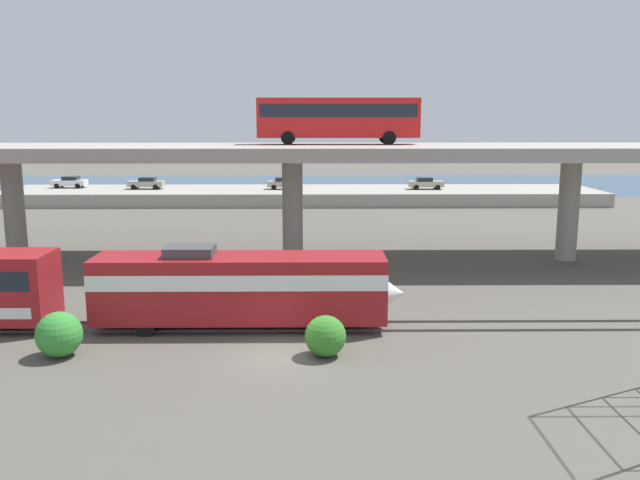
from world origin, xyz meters
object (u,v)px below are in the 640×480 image
object	(u,v)px
transit_bus_on_overpass	(338,116)
parked_car_1	(285,183)
parked_car_2	(426,183)
parked_car_3	(146,183)
train_locomotive	(255,285)
parked_car_0	(70,182)

from	to	relation	value
transit_bus_on_overpass	parked_car_1	world-z (taller)	transit_bus_on_overpass
parked_car_2	parked_car_3	bearing A→B (deg)	178.98
parked_car_1	train_locomotive	bearing A→B (deg)	-89.23
parked_car_0	parked_car_2	xyz separation A→B (m)	(45.66, -2.21, 0.00)
train_locomotive	parked_car_0	size ratio (longest dim) A/B	3.59
transit_bus_on_overpass	parked_car_2	distance (m)	35.89
parked_car_0	train_locomotive	bearing A→B (deg)	118.31
train_locomotive	parked_car_1	size ratio (longest dim) A/B	3.54
parked_car_0	parked_car_3	world-z (taller)	same
parked_car_1	parked_car_3	world-z (taller)	same
parked_car_0	parked_car_2	bearing A→B (deg)	177.23
parked_car_2	parked_car_3	distance (m)	35.41
parked_car_1	parked_car_3	bearing A→B (deg)	178.69
train_locomotive	transit_bus_on_overpass	xyz separation A→B (m)	(4.78, 17.99, 8.36)
transit_bus_on_overpass	parked_car_0	size ratio (longest dim) A/B	2.80
parked_car_2	parked_car_0	bearing A→B (deg)	177.23
train_locomotive	parked_car_1	bearing A→B (deg)	90.77
parked_car_0	parked_car_3	size ratio (longest dim) A/B	0.97
parked_car_2	transit_bus_on_overpass	bearing A→B (deg)	-110.76
transit_bus_on_overpass	parked_car_1	bearing A→B (deg)	-80.57
transit_bus_on_overpass	train_locomotive	bearing A→B (deg)	75.11
transit_bus_on_overpass	parked_car_2	bearing A→B (deg)	-110.76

